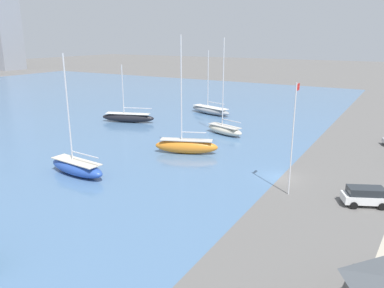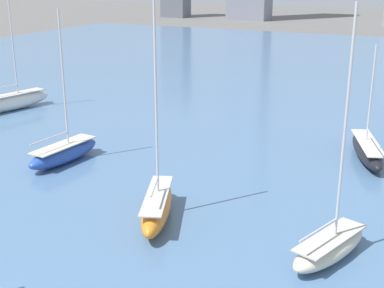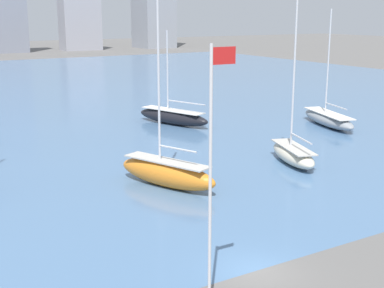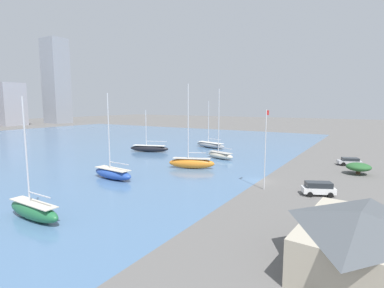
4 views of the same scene
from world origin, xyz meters
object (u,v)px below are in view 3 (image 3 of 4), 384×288
Objects in this scene: sailboat_gray at (328,119)px; sailboat_black at (173,116)px; sailboat_cream at (293,153)px; sailboat_orange at (167,172)px; flag_pole at (211,176)px.

sailboat_black is (-15.49, 10.38, 0.09)m from sailboat_gray.
sailboat_cream is 20.81m from sailboat_black.
sailboat_black is at bearing 38.02° from sailboat_orange.
sailboat_gray is (14.72, 10.41, -0.07)m from sailboat_cream.
sailboat_black is at bearing 163.03° from sailboat_gray.
sailboat_orange is at bearing -139.53° from sailboat_black.
sailboat_orange is (-12.83, 0.03, 0.23)m from sailboat_cream.
sailboat_gray is at bearing 53.91° from sailboat_cream.
sailboat_gray is 18.65m from sailboat_black.
sailboat_orange reaches higher than sailboat_cream.
sailboat_gray is 1.22× the size of sailboat_black.
sailboat_black is at bearing 110.76° from sailboat_cream.
flag_pole is 0.88× the size of sailboat_gray.
sailboat_cream reaches higher than flag_pole.
sailboat_orange is 24.02m from sailboat_black.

